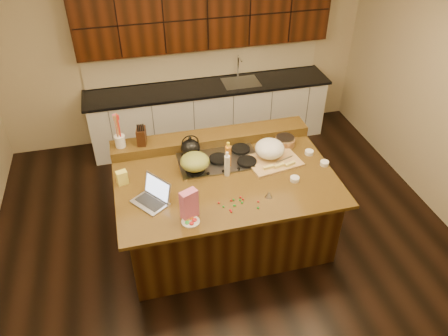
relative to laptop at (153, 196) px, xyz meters
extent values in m
cube|color=black|center=(0.81, 0.21, -0.99)|extent=(5.50, 5.00, 0.01)
cube|color=silver|center=(0.81, 0.21, 1.72)|extent=(5.50, 5.00, 0.01)
cube|color=tan|center=(0.81, 2.72, 0.36)|extent=(5.50, 0.01, 2.70)
cube|color=black|center=(0.81, 0.21, -0.55)|extent=(2.22, 1.42, 0.88)
cube|color=black|center=(0.81, 0.21, -0.09)|extent=(2.40, 1.60, 0.04)
cube|color=black|center=(0.81, 0.91, -0.01)|extent=(2.40, 0.30, 0.12)
cube|color=gray|center=(0.81, 0.51, -0.06)|extent=(0.92, 0.52, 0.02)
cylinder|color=black|center=(0.51, 0.64, -0.04)|extent=(0.22, 0.22, 0.03)
cylinder|color=black|center=(1.11, 0.64, -0.04)|extent=(0.22, 0.22, 0.03)
cylinder|color=black|center=(0.51, 0.38, -0.04)|extent=(0.22, 0.22, 0.03)
cylinder|color=black|center=(1.11, 0.38, -0.04)|extent=(0.22, 0.22, 0.03)
cylinder|color=black|center=(0.81, 0.51, -0.04)|extent=(0.22, 0.22, 0.03)
cube|color=silver|center=(1.11, 2.38, -0.54)|extent=(3.60, 0.62, 0.90)
cube|color=black|center=(1.11, 2.38, -0.07)|extent=(3.70, 0.66, 0.04)
cube|color=gray|center=(1.61, 2.38, -0.05)|extent=(0.55, 0.42, 0.01)
cylinder|color=gray|center=(1.61, 2.56, 0.13)|extent=(0.02, 0.02, 0.36)
cube|color=black|center=(1.11, 2.53, 0.96)|extent=(3.60, 0.34, 0.90)
cube|color=tan|center=(1.11, 2.69, 0.21)|extent=(3.60, 0.03, 0.50)
ellipsoid|color=black|center=(0.51, 0.64, 0.08)|extent=(0.29, 0.29, 0.20)
ellipsoid|color=olive|center=(0.51, 0.38, 0.07)|extent=(0.43, 0.43, 0.18)
cube|color=#B7B7BC|center=(-0.04, -0.03, -0.06)|extent=(0.41, 0.43, 0.02)
cube|color=black|center=(-0.04, -0.03, -0.05)|extent=(0.29, 0.33, 0.00)
cube|color=#B7B7BC|center=(0.05, 0.04, 0.07)|extent=(0.27, 0.33, 0.23)
cube|color=silver|center=(0.05, 0.04, 0.07)|extent=(0.23, 0.29, 0.19)
cylinder|color=#BE7121|center=(0.89, 0.39, 0.07)|extent=(0.08, 0.08, 0.27)
cylinder|color=silver|center=(0.84, 0.24, 0.06)|extent=(0.07, 0.07, 0.25)
cube|color=tan|center=(1.41, 0.34, -0.05)|extent=(0.65, 0.52, 0.03)
ellipsoid|color=white|center=(1.39, 0.43, 0.07)|extent=(0.34, 0.34, 0.21)
cube|color=#EDD872|center=(1.30, 0.20, -0.02)|extent=(0.13, 0.03, 0.03)
cube|color=#EDD872|center=(1.43, 0.20, -0.02)|extent=(0.13, 0.03, 0.03)
cube|color=#EDD872|center=(1.56, 0.20, -0.02)|extent=(0.13, 0.03, 0.03)
cylinder|color=gray|center=(1.54, 0.32, -0.03)|extent=(0.22, 0.09, 0.01)
cylinder|color=white|center=(1.52, -0.04, -0.04)|extent=(0.12, 0.12, 0.04)
cylinder|color=white|center=(1.96, 0.15, -0.04)|extent=(0.12, 0.12, 0.04)
cylinder|color=white|center=(1.87, 0.39, -0.04)|extent=(0.11, 0.11, 0.04)
cylinder|color=#996B3F|center=(1.66, 0.64, -0.02)|extent=(0.26, 0.26, 0.09)
cone|color=silver|center=(1.16, -0.23, -0.03)|extent=(0.11, 0.11, 0.07)
cube|color=#D1628A|center=(0.32, -0.32, 0.09)|extent=(0.19, 0.15, 0.31)
cylinder|color=white|center=(0.31, -0.40, -0.06)|extent=(0.20, 0.20, 0.01)
cube|color=#F5EA56|center=(-0.29, 0.37, 0.01)|extent=(0.13, 0.10, 0.16)
cylinder|color=white|center=(-0.26, 0.91, 0.12)|extent=(0.15, 0.15, 0.14)
cube|color=black|center=(-0.01, 0.91, 0.15)|extent=(0.13, 0.18, 0.20)
ellipsoid|color=red|center=(0.72, -0.34, -0.06)|extent=(0.02, 0.02, 0.02)
ellipsoid|color=#198C26|center=(1.00, -0.37, -0.06)|extent=(0.02, 0.02, 0.02)
ellipsoid|color=red|center=(1.03, -0.28, -0.06)|extent=(0.02, 0.02, 0.02)
ellipsoid|color=#198C26|center=(0.77, -0.28, -0.06)|extent=(0.02, 0.02, 0.02)
ellipsoid|color=red|center=(0.87, -0.17, -0.06)|extent=(0.02, 0.02, 0.02)
ellipsoid|color=#198C26|center=(0.86, -0.26, -0.06)|extent=(0.02, 0.02, 0.02)
ellipsoid|color=red|center=(0.72, -0.37, -0.06)|extent=(0.02, 0.02, 0.02)
ellipsoid|color=#198C26|center=(0.78, -0.28, -0.06)|extent=(0.02, 0.02, 0.02)
ellipsoid|color=red|center=(0.64, -0.20, -0.06)|extent=(0.02, 0.02, 0.02)
ellipsoid|color=#198C26|center=(0.67, -0.27, -0.06)|extent=(0.02, 0.02, 0.02)
ellipsoid|color=red|center=(0.77, -0.20, -0.06)|extent=(0.02, 0.02, 0.02)
ellipsoid|color=#198C26|center=(0.79, -0.19, -0.06)|extent=(0.02, 0.02, 0.02)
ellipsoid|color=red|center=(0.89, -0.21, -0.06)|extent=(0.02, 0.02, 0.02)
ellipsoid|color=#198C26|center=(0.86, -0.22, -0.06)|extent=(0.02, 0.02, 0.02)
camera|label=1|loc=(-0.13, -3.45, 2.89)|focal=35.00mm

